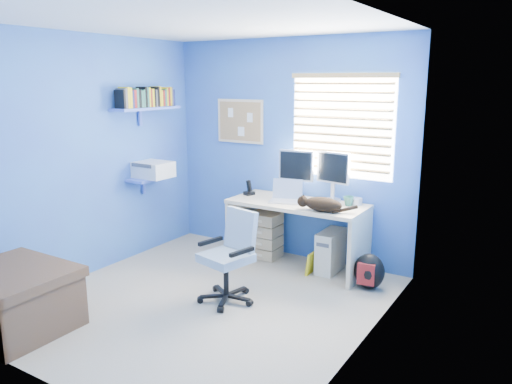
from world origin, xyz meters
The scene contains 23 objects.
floor centered at (0.00, 0.00, 0.00)m, with size 3.00×3.20×0.00m, color #B6A791.
ceiling centered at (0.00, 0.00, 2.50)m, with size 3.00×3.20×0.00m, color white.
wall_back centered at (0.00, 1.60, 1.25)m, with size 3.00×0.01×2.50m, color #3A81D0.
wall_front centered at (0.00, -1.60, 1.25)m, with size 3.00×0.01×2.50m, color #3A81D0.
wall_left centered at (-1.50, 0.00, 1.25)m, with size 0.01×3.20×2.50m, color #3A81D0.
wall_right centered at (1.50, 0.00, 1.25)m, with size 0.01×3.20×2.50m, color #3A81D0.
desk centered at (0.31, 1.26, 0.37)m, with size 1.49×0.65×0.74m, color beige.
laptop centered at (0.19, 1.19, 0.85)m, with size 0.33×0.26×0.22m, color silver.
monitor_left centered at (0.20, 1.43, 1.01)m, with size 0.40×0.12×0.54m, color silver.
monitor_right centered at (0.60, 1.52, 1.01)m, with size 0.40×0.12×0.54m, color silver.
phone centered at (-0.33, 1.28, 0.82)m, with size 0.09×0.11×0.17m, color black.
mug centered at (0.83, 1.40, 0.79)m, with size 0.10×0.09×0.10m, color #25604E.
cd_spindle centered at (0.88, 1.49, 0.78)m, with size 0.13×0.13×0.07m, color silver.
cat centered at (0.70, 1.05, 0.81)m, with size 0.40×0.21×0.14m, color black.
tower_pc centered at (0.67, 1.34, 0.23)m, with size 0.19×0.44×0.45m, color beige.
drawer_boxes centered at (-0.15, 1.34, 0.27)m, with size 0.35×0.28×0.54m, color tan.
yellow_book centered at (0.53, 1.14, 0.12)m, with size 0.03×0.17×0.24m, color yellow.
backpack centered at (1.19, 1.10, 0.18)m, with size 0.31×0.23×0.36m, color black.
bed_corner centered at (-1.13, -1.24, 0.26)m, with size 1.07×0.76×0.51m, color brown.
office_chair centered at (0.16, 0.16, 0.32)m, with size 0.59×0.59×0.85m.
window_blinds centered at (0.65, 1.57, 1.55)m, with size 1.15×0.05×1.10m.
corkboard centered at (-0.65, 1.58, 1.55)m, with size 0.64×0.02×0.52m.
wall_shelves centered at (-1.35, 0.75, 1.43)m, with size 0.42×0.90×1.05m.
Camera 1 is at (2.68, -3.44, 2.03)m, focal length 35.00 mm.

